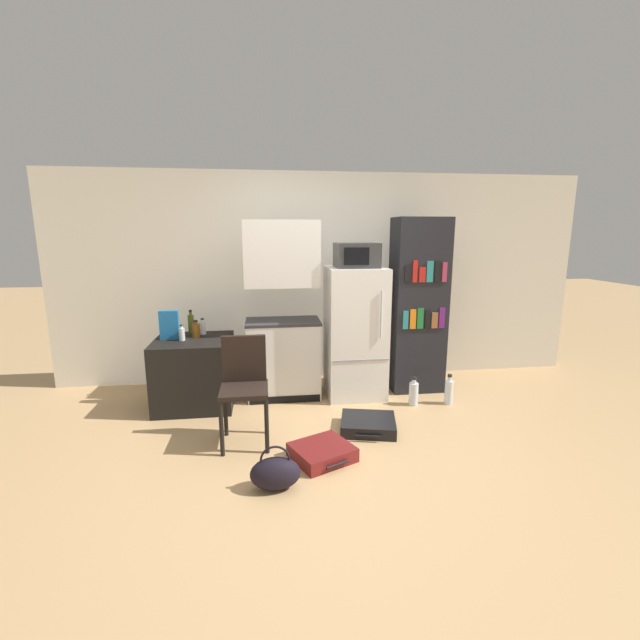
{
  "coord_description": "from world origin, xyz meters",
  "views": [
    {
      "loc": [
        -0.53,
        -3.18,
        1.8
      ],
      "look_at": [
        -0.0,
        0.85,
        0.96
      ],
      "focal_mm": 24.0,
      "sensor_mm": 36.0,
      "label": 1
    }
  ],
  "objects_px": {
    "bottle_clear_short": "(182,334)",
    "bottle_olive_oil": "(191,323)",
    "water_bottle_front": "(449,391)",
    "microwave": "(357,255)",
    "side_table": "(195,372)",
    "refrigerator": "(355,333)",
    "bottle_wine_dark": "(163,325)",
    "suitcase_small_flat": "(368,424)",
    "bottle_amber_beer": "(196,330)",
    "bookshelf": "(418,306)",
    "chair": "(244,379)",
    "cereal_box": "(169,325)",
    "suitcase_large_flat": "(322,452)",
    "water_bottle_middle": "(414,393)",
    "bottle_milk_white": "(203,327)",
    "handbag": "(275,473)",
    "kitchen_hutch": "(283,317)"
  },
  "relations": [
    {
      "from": "refrigerator",
      "to": "handbag",
      "type": "height_order",
      "value": "refrigerator"
    },
    {
      "from": "side_table",
      "to": "water_bottle_front",
      "type": "xyz_separation_m",
      "value": [
        2.66,
        -0.34,
        -0.22
      ]
    },
    {
      "from": "water_bottle_front",
      "to": "bottle_olive_oil",
      "type": "bearing_deg",
      "value": 167.02
    },
    {
      "from": "bookshelf",
      "to": "water_bottle_middle",
      "type": "xyz_separation_m",
      "value": [
        -0.18,
        -0.48,
        -0.85
      ]
    },
    {
      "from": "water_bottle_front",
      "to": "water_bottle_middle",
      "type": "height_order",
      "value": "water_bottle_front"
    },
    {
      "from": "bottle_clear_short",
      "to": "handbag",
      "type": "relative_size",
      "value": 0.46
    },
    {
      "from": "bottle_amber_beer",
      "to": "cereal_box",
      "type": "bearing_deg",
      "value": -167.78
    },
    {
      "from": "kitchen_hutch",
      "to": "suitcase_large_flat",
      "type": "xyz_separation_m",
      "value": [
        0.24,
        -1.42,
        -0.84
      ]
    },
    {
      "from": "bookshelf",
      "to": "cereal_box",
      "type": "bearing_deg",
      "value": -177.24
    },
    {
      "from": "refrigerator",
      "to": "bookshelf",
      "type": "distance_m",
      "value": 0.79
    },
    {
      "from": "side_table",
      "to": "refrigerator",
      "type": "bearing_deg",
      "value": 2.44
    },
    {
      "from": "bottle_wine_dark",
      "to": "suitcase_large_flat",
      "type": "bearing_deg",
      "value": -45.03
    },
    {
      "from": "bottle_olive_oil",
      "to": "bottle_clear_short",
      "type": "bearing_deg",
      "value": -97.25
    },
    {
      "from": "bottle_amber_beer",
      "to": "water_bottle_middle",
      "type": "height_order",
      "value": "bottle_amber_beer"
    },
    {
      "from": "bottle_wine_dark",
      "to": "suitcase_small_flat",
      "type": "height_order",
      "value": "bottle_wine_dark"
    },
    {
      "from": "kitchen_hutch",
      "to": "microwave",
      "type": "xyz_separation_m",
      "value": [
        0.79,
        -0.06,
        0.66
      ]
    },
    {
      "from": "chair",
      "to": "cereal_box",
      "type": "bearing_deg",
      "value": 131.42
    },
    {
      "from": "kitchen_hutch",
      "to": "water_bottle_front",
      "type": "bearing_deg",
      "value": -15.29
    },
    {
      "from": "bottle_amber_beer",
      "to": "suitcase_small_flat",
      "type": "relative_size",
      "value": 0.31
    },
    {
      "from": "bottle_clear_short",
      "to": "cereal_box",
      "type": "bearing_deg",
      "value": 150.8
    },
    {
      "from": "bottle_olive_oil",
      "to": "bottle_amber_beer",
      "type": "xyz_separation_m",
      "value": [
        0.08,
        -0.2,
        -0.03
      ]
    },
    {
      "from": "kitchen_hutch",
      "to": "handbag",
      "type": "xyz_separation_m",
      "value": [
        -0.15,
        -1.78,
        -0.77
      ]
    },
    {
      "from": "bottle_clear_short",
      "to": "cereal_box",
      "type": "distance_m",
      "value": 0.17
    },
    {
      "from": "bottle_clear_short",
      "to": "suitcase_large_flat",
      "type": "distance_m",
      "value": 1.92
    },
    {
      "from": "microwave",
      "to": "bottle_olive_oil",
      "type": "distance_m",
      "value": 1.94
    },
    {
      "from": "side_table",
      "to": "bookshelf",
      "type": "distance_m",
      "value": 2.55
    },
    {
      "from": "kitchen_hutch",
      "to": "bottle_clear_short",
      "type": "bearing_deg",
      "value": -170.5
    },
    {
      "from": "side_table",
      "to": "microwave",
      "type": "distance_m",
      "value": 2.11
    },
    {
      "from": "bottle_clear_short",
      "to": "microwave",
      "type": "bearing_deg",
      "value": 3.44
    },
    {
      "from": "side_table",
      "to": "chair",
      "type": "distance_m",
      "value": 1.04
    },
    {
      "from": "refrigerator",
      "to": "bottle_wine_dark",
      "type": "bearing_deg",
      "value": 175.37
    },
    {
      "from": "microwave",
      "to": "bottle_clear_short",
      "type": "relative_size",
      "value": 2.73
    },
    {
      "from": "bottle_clear_short",
      "to": "bottle_olive_oil",
      "type": "distance_m",
      "value": 0.33
    },
    {
      "from": "refrigerator",
      "to": "bottle_milk_white",
      "type": "height_order",
      "value": "refrigerator"
    },
    {
      "from": "bookshelf",
      "to": "handbag",
      "type": "relative_size",
      "value": 5.44
    },
    {
      "from": "bottle_olive_oil",
      "to": "water_bottle_front",
      "type": "bearing_deg",
      "value": -12.98
    },
    {
      "from": "bottle_olive_oil",
      "to": "bottle_milk_white",
      "type": "xyz_separation_m",
      "value": [
        0.13,
        -0.07,
        -0.03
      ]
    },
    {
      "from": "microwave",
      "to": "bottle_wine_dark",
      "type": "distance_m",
      "value": 2.2
    },
    {
      "from": "bookshelf",
      "to": "chair",
      "type": "relative_size",
      "value": 2.12
    },
    {
      "from": "bottle_milk_white",
      "to": "side_table",
      "type": "bearing_deg",
      "value": -108.7
    },
    {
      "from": "bottle_wine_dark",
      "to": "suitcase_large_flat",
      "type": "height_order",
      "value": "bottle_wine_dark"
    },
    {
      "from": "refrigerator",
      "to": "microwave",
      "type": "distance_m",
      "value": 0.84
    },
    {
      "from": "bottle_olive_oil",
      "to": "water_bottle_middle",
      "type": "distance_m",
      "value": 2.51
    },
    {
      "from": "side_table",
      "to": "chair",
      "type": "height_order",
      "value": "chair"
    },
    {
      "from": "bottle_milk_white",
      "to": "water_bottle_middle",
      "type": "relative_size",
      "value": 0.56
    },
    {
      "from": "refrigerator",
      "to": "water_bottle_middle",
      "type": "xyz_separation_m",
      "value": [
        0.56,
        -0.39,
        -0.58
      ]
    },
    {
      "from": "cereal_box",
      "to": "water_bottle_front",
      "type": "xyz_separation_m",
      "value": [
        2.89,
        -0.37,
        -0.73
      ]
    },
    {
      "from": "water_bottle_middle",
      "to": "bottle_amber_beer",
      "type": "bearing_deg",
      "value": 169.85
    },
    {
      "from": "cereal_box",
      "to": "chair",
      "type": "xyz_separation_m",
      "value": [
        0.79,
        -0.89,
        -0.31
      ]
    },
    {
      "from": "bottle_milk_white",
      "to": "handbag",
      "type": "xyz_separation_m",
      "value": [
        0.71,
        -1.87,
        -0.66
      ]
    }
  ]
}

